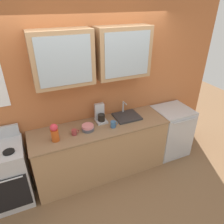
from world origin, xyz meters
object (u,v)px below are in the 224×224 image
object	(u,v)px
bowl_stack	(88,128)
coffee_maker	(100,115)
stove_range	(6,176)
dishwasher	(170,131)
vase	(55,133)
sink_faucet	(127,116)
cup_near_bowls	(74,132)
cup_near_sink	(113,124)

from	to	relation	value
bowl_stack	coffee_maker	world-z (taller)	coffee_maker
stove_range	dishwasher	bearing A→B (deg)	-0.08
stove_range	vase	world-z (taller)	vase
sink_faucet	vase	size ratio (longest dim) A/B	1.53
cup_near_bowls	bowl_stack	bearing A→B (deg)	8.44
stove_range	cup_near_bowls	xyz separation A→B (m)	(1.01, -0.06, 0.50)
vase	cup_near_sink	size ratio (longest dim) A/B	2.22
stove_range	sink_faucet	size ratio (longest dim) A/B	2.70
stove_range	sink_faucet	bearing A→B (deg)	2.57
sink_faucet	cup_near_sink	world-z (taller)	sink_faucet
vase	coffee_maker	world-z (taller)	coffee_maker
bowl_stack	coffee_maker	size ratio (longest dim) A/B	0.65
sink_faucet	coffee_maker	bearing A→B (deg)	171.33
stove_range	cup_near_bowls	world-z (taller)	stove_range
coffee_maker	sink_faucet	bearing A→B (deg)	-8.67
dishwasher	cup_near_sink	bearing A→B (deg)	-175.40
cup_near_sink	cup_near_bowls	distance (m)	0.60
cup_near_sink	coffee_maker	world-z (taller)	coffee_maker
stove_range	cup_near_sink	world-z (taller)	stove_range
stove_range	coffee_maker	bearing A→B (deg)	5.88
cup_near_bowls	dishwasher	bearing A→B (deg)	1.69
vase	cup_near_bowls	world-z (taller)	vase
cup_near_sink	dishwasher	xyz separation A→B (m)	(1.22, 0.10, -0.52)
vase	cup_near_sink	world-z (taller)	vase
sink_faucet	cup_near_bowls	distance (m)	0.94
vase	dishwasher	world-z (taller)	vase
cup_near_bowls	dishwasher	world-z (taller)	cup_near_bowls
dishwasher	cup_near_bowls	bearing A→B (deg)	-178.31
bowl_stack	dishwasher	size ratio (longest dim) A/B	0.20
vase	dishwasher	bearing A→B (deg)	2.48
vase	dishwasher	xyz separation A→B (m)	(2.10, 0.09, -0.60)
sink_faucet	bowl_stack	xyz separation A→B (m)	(-0.71, -0.11, 0.02)
stove_range	dishwasher	distance (m)	2.84
cup_near_bowls	dishwasher	distance (m)	1.89
stove_range	cup_near_bowls	bearing A→B (deg)	-3.26
cup_near_sink	dishwasher	distance (m)	1.33
sink_faucet	coffee_maker	world-z (taller)	coffee_maker
dishwasher	coffee_maker	bearing A→B (deg)	173.23
bowl_stack	coffee_maker	distance (m)	0.33
dishwasher	bowl_stack	bearing A→B (deg)	-179.23
bowl_stack	dishwasher	distance (m)	1.68
sink_faucet	vase	xyz separation A→B (m)	(-1.20, -0.18, 0.11)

